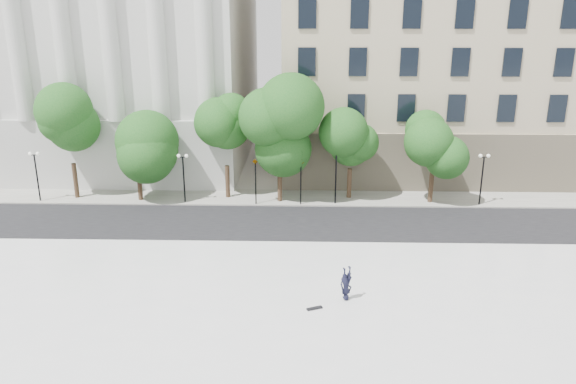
{
  "coord_description": "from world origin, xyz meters",
  "views": [
    {
      "loc": [
        3.72,
        -19.17,
        14.52
      ],
      "look_at": [
        2.94,
        10.0,
        5.08
      ],
      "focal_mm": 35.0,
      "sensor_mm": 36.0,
      "label": 1
    }
  ],
  "objects_px": {
    "traffic_light_east": "(301,159)",
    "person_lying": "(346,295)",
    "traffic_light_west": "(255,160)",
    "skateboard": "(314,308)"
  },
  "relations": [
    {
      "from": "person_lying",
      "to": "skateboard",
      "type": "relative_size",
      "value": 2.26
    },
    {
      "from": "traffic_light_west",
      "to": "traffic_light_east",
      "type": "bearing_deg",
      "value": 0.0
    },
    {
      "from": "traffic_light_west",
      "to": "person_lying",
      "type": "height_order",
      "value": "traffic_light_west"
    },
    {
      "from": "traffic_light_east",
      "to": "skateboard",
      "type": "height_order",
      "value": "traffic_light_east"
    },
    {
      "from": "traffic_light_east",
      "to": "person_lying",
      "type": "distance_m",
      "value": 16.28
    },
    {
      "from": "traffic_light_west",
      "to": "skateboard",
      "type": "relative_size",
      "value": 5.23
    },
    {
      "from": "traffic_light_west",
      "to": "person_lying",
      "type": "bearing_deg",
      "value": -69.56
    },
    {
      "from": "traffic_light_east",
      "to": "person_lying",
      "type": "height_order",
      "value": "traffic_light_east"
    },
    {
      "from": "person_lying",
      "to": "traffic_light_west",
      "type": "bearing_deg",
      "value": 83.21
    },
    {
      "from": "person_lying",
      "to": "skateboard",
      "type": "distance_m",
      "value": 1.91
    }
  ]
}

